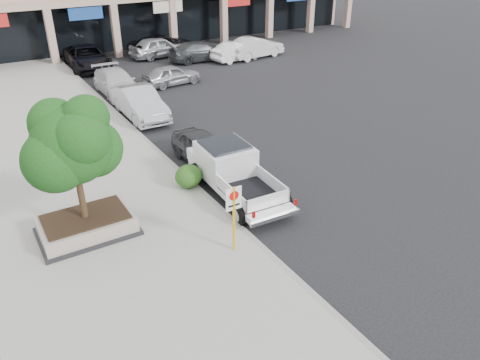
{
  "coord_description": "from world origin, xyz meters",
  "views": [
    {
      "loc": [
        -8.65,
        -11.27,
        9.33
      ],
      "look_at": [
        -0.86,
        1.5,
        1.27
      ],
      "focal_mm": 35.0,
      "sensor_mm": 36.0,
      "label": 1
    }
  ],
  "objects_px": {
    "no_parking_sign": "(234,210)",
    "lot_car_e": "(159,47)",
    "pickup_truck": "(237,174)",
    "curb_car_c": "(117,83)",
    "planter": "(87,225)",
    "lot_car_a": "(171,75)",
    "lot_car_b": "(237,51)",
    "curb_car_b": "(140,103)",
    "lot_car_c": "(200,51)",
    "lot_car_f": "(255,47)",
    "lot_car_d": "(163,45)",
    "curb_car_d": "(87,57)",
    "planter_tree": "(75,143)",
    "curb_car_a": "(204,149)"
  },
  "relations": [
    {
      "from": "lot_car_c",
      "to": "curb_car_b",
      "type": "bearing_deg",
      "value": 140.76
    },
    {
      "from": "lot_car_d",
      "to": "lot_car_e",
      "type": "xyz_separation_m",
      "value": [
        -0.68,
        -0.72,
        0.03
      ]
    },
    {
      "from": "pickup_truck",
      "to": "curb_car_c",
      "type": "bearing_deg",
      "value": 92.36
    },
    {
      "from": "pickup_truck",
      "to": "lot_car_a",
      "type": "relative_size",
      "value": 1.45
    },
    {
      "from": "pickup_truck",
      "to": "lot_car_c",
      "type": "relative_size",
      "value": 1.13
    },
    {
      "from": "pickup_truck",
      "to": "lot_car_a",
      "type": "xyz_separation_m",
      "value": [
        3.87,
        14.99,
        -0.23
      ]
    },
    {
      "from": "planter_tree",
      "to": "lot_car_f",
      "type": "bearing_deg",
      "value": 44.32
    },
    {
      "from": "planter",
      "to": "curb_car_b",
      "type": "bearing_deg",
      "value": 60.35
    },
    {
      "from": "planter_tree",
      "to": "curb_car_d",
      "type": "xyz_separation_m",
      "value": [
        5.94,
        21.83,
        -2.58
      ]
    },
    {
      "from": "planter",
      "to": "curb_car_d",
      "type": "height_order",
      "value": "curb_car_d"
    },
    {
      "from": "curb_car_d",
      "to": "lot_car_d",
      "type": "height_order",
      "value": "curb_car_d"
    },
    {
      "from": "no_parking_sign",
      "to": "curb_car_a",
      "type": "relative_size",
      "value": 0.56
    },
    {
      "from": "planter",
      "to": "curb_car_c",
      "type": "xyz_separation_m",
      "value": [
        5.95,
        14.72,
        0.27
      ]
    },
    {
      "from": "curb_car_d",
      "to": "lot_car_a",
      "type": "height_order",
      "value": "curb_car_d"
    },
    {
      "from": "planter_tree",
      "to": "no_parking_sign",
      "type": "distance_m",
      "value": 5.41
    },
    {
      "from": "pickup_truck",
      "to": "curb_car_c",
      "type": "xyz_separation_m",
      "value": [
        0.09,
        14.91,
        -0.16
      ]
    },
    {
      "from": "lot_car_a",
      "to": "lot_car_b",
      "type": "relative_size",
      "value": 0.91
    },
    {
      "from": "planter",
      "to": "no_parking_sign",
      "type": "distance_m",
      "value": 5.23
    },
    {
      "from": "planter_tree",
      "to": "lot_car_d",
      "type": "bearing_deg",
      "value": 61.33
    },
    {
      "from": "planter_tree",
      "to": "lot_car_f",
      "type": "distance_m",
      "value": 26.03
    },
    {
      "from": "lot_car_e",
      "to": "lot_car_a",
      "type": "bearing_deg",
      "value": 155.61
    },
    {
      "from": "lot_car_a",
      "to": "lot_car_b",
      "type": "xyz_separation_m",
      "value": [
        7.21,
        3.41,
        0.04
      ]
    },
    {
      "from": "lot_car_b",
      "to": "lot_car_f",
      "type": "bearing_deg",
      "value": -96.99
    },
    {
      "from": "lot_car_c",
      "to": "planter_tree",
      "type": "bearing_deg",
      "value": 146.64
    },
    {
      "from": "lot_car_b",
      "to": "curb_car_a",
      "type": "bearing_deg",
      "value": 136.26
    },
    {
      "from": "curb_car_b",
      "to": "lot_car_b",
      "type": "height_order",
      "value": "curb_car_b"
    },
    {
      "from": "curb_car_d",
      "to": "planter_tree",
      "type": "bearing_deg",
      "value": -101.6
    },
    {
      "from": "planter",
      "to": "curb_car_d",
      "type": "relative_size",
      "value": 0.54
    },
    {
      "from": "no_parking_sign",
      "to": "lot_car_f",
      "type": "distance_m",
      "value": 26.28
    },
    {
      "from": "lot_car_c",
      "to": "lot_car_e",
      "type": "distance_m",
      "value": 3.65
    },
    {
      "from": "lot_car_b",
      "to": "lot_car_d",
      "type": "distance_m",
      "value": 6.51
    },
    {
      "from": "pickup_truck",
      "to": "lot_car_b",
      "type": "height_order",
      "value": "pickup_truck"
    },
    {
      "from": "curb_car_a",
      "to": "no_parking_sign",
      "type": "bearing_deg",
      "value": -109.88
    },
    {
      "from": "no_parking_sign",
      "to": "pickup_truck",
      "type": "distance_m",
      "value": 3.88
    },
    {
      "from": "curb_car_c",
      "to": "lot_car_b",
      "type": "relative_size",
      "value": 1.18
    },
    {
      "from": "planter",
      "to": "lot_car_e",
      "type": "xyz_separation_m",
      "value": [
        12.03,
        22.44,
        0.35
      ]
    },
    {
      "from": "lot_car_e",
      "to": "pickup_truck",
      "type": "bearing_deg",
      "value": 157.13
    },
    {
      "from": "planter_tree",
      "to": "curb_car_c",
      "type": "relative_size",
      "value": 0.78
    },
    {
      "from": "pickup_truck",
      "to": "curb_car_a",
      "type": "relative_size",
      "value": 1.39
    },
    {
      "from": "no_parking_sign",
      "to": "curb_car_b",
      "type": "height_order",
      "value": "no_parking_sign"
    },
    {
      "from": "planter",
      "to": "curb_car_a",
      "type": "distance_m",
      "value": 6.69
    },
    {
      "from": "pickup_truck",
      "to": "lot_car_b",
      "type": "bearing_deg",
      "value": 61.65
    },
    {
      "from": "curb_car_b",
      "to": "curb_car_c",
      "type": "xyz_separation_m",
      "value": [
        0.24,
        4.69,
        -0.09
      ]
    },
    {
      "from": "no_parking_sign",
      "to": "lot_car_c",
      "type": "height_order",
      "value": "no_parking_sign"
    },
    {
      "from": "lot_car_a",
      "to": "curb_car_d",
      "type": "bearing_deg",
      "value": 21.67
    },
    {
      "from": "no_parking_sign",
      "to": "lot_car_e",
      "type": "relative_size",
      "value": 0.47
    },
    {
      "from": "planter",
      "to": "lot_car_a",
      "type": "height_order",
      "value": "lot_car_a"
    },
    {
      "from": "curb_car_c",
      "to": "lot_car_c",
      "type": "relative_size",
      "value": 1.01
    },
    {
      "from": "no_parking_sign",
      "to": "curb_car_b",
      "type": "bearing_deg",
      "value": 81.9
    },
    {
      "from": "planter",
      "to": "lot_car_f",
      "type": "relative_size",
      "value": 0.64
    }
  ]
}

